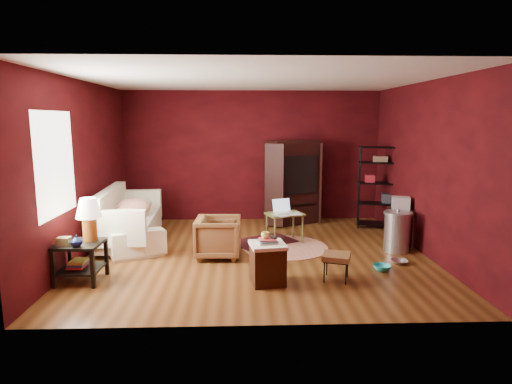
% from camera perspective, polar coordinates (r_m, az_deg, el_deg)
% --- Properties ---
extents(room, '(5.54, 5.04, 2.84)m').
position_cam_1_polar(room, '(6.82, -0.27, 3.04)').
color(room, brown).
rests_on(room, ground).
extents(sofa, '(1.50, 2.25, 0.85)m').
position_cam_1_polar(sofa, '(7.99, -16.83, -3.51)').
color(sofa, white).
rests_on(sofa, ground).
extents(armchair, '(0.68, 0.72, 0.72)m').
position_cam_1_polar(armchair, '(6.90, -5.02, -5.76)').
color(armchair, black).
rests_on(armchair, ground).
extents(pet_bowl_steel, '(0.25, 0.06, 0.25)m').
position_cam_1_polar(pet_bowl_steel, '(6.97, 18.58, -8.08)').
color(pet_bowl_steel, silver).
rests_on(pet_bowl_steel, ground).
extents(pet_bowl_turquoise, '(0.26, 0.09, 0.26)m').
position_cam_1_polar(pet_bowl_turquoise, '(6.60, 16.49, -8.93)').
color(pet_bowl_turquoise, '#29B8C0').
rests_on(pet_bowl_turquoise, ground).
extents(vase, '(0.19, 0.19, 0.15)m').
position_cam_1_polar(vase, '(6.08, -22.84, -6.04)').
color(vase, '#0C153F').
rests_on(vase, side_table).
extents(mug, '(0.13, 0.11, 0.11)m').
position_cam_1_polar(mug, '(5.71, 1.26, -5.69)').
color(mug, '#FDF97C').
rests_on(mug, hamper).
extents(side_table, '(0.60, 0.60, 1.14)m').
position_cam_1_polar(side_table, '(6.27, -21.88, -4.93)').
color(side_table, black).
rests_on(side_table, ground).
extents(sofa_cushions, '(0.99, 2.19, 0.90)m').
position_cam_1_polar(sofa_cushions, '(7.96, -16.79, -3.47)').
color(sofa_cushions, white).
rests_on(sofa_cushions, sofa).
extents(hamper, '(0.52, 0.52, 0.64)m').
position_cam_1_polar(hamper, '(5.82, 1.56, -9.38)').
color(hamper, '#3F1F0E').
rests_on(hamper, ground).
extents(footstool, '(0.46, 0.46, 0.37)m').
position_cam_1_polar(footstool, '(6.02, 10.68, -8.59)').
color(footstool, black).
rests_on(footstool, ground).
extents(rug_round, '(1.76, 1.76, 0.01)m').
position_cam_1_polar(rug_round, '(7.48, 3.88, -7.32)').
color(rug_round, beige).
rests_on(rug_round, ground).
extents(rug_oriental, '(1.31, 1.18, 0.01)m').
position_cam_1_polar(rug_oriental, '(7.78, 1.02, -6.58)').
color(rug_oriental, '#461217').
rests_on(rug_oriental, ground).
extents(laptop_desk, '(0.74, 0.64, 0.77)m').
position_cam_1_polar(laptop_desk, '(7.68, 3.82, -3.25)').
color(laptop_desk, '#606B30').
rests_on(laptop_desk, ground).
extents(tv_armoire, '(1.27, 1.05, 1.76)m').
position_cam_1_polar(tv_armoire, '(9.05, 4.91, 1.54)').
color(tv_armoire, black).
rests_on(tv_armoire, ground).
extents(wire_shelving, '(0.87, 0.51, 1.66)m').
position_cam_1_polar(wire_shelving, '(8.98, 16.15, 1.08)').
color(wire_shelving, black).
rests_on(wire_shelving, ground).
extents(small_stand, '(0.53, 0.53, 0.85)m').
position_cam_1_polar(small_stand, '(7.93, 18.71, -2.16)').
color(small_stand, black).
rests_on(small_stand, ground).
extents(trash_can, '(0.60, 0.60, 0.73)m').
position_cam_1_polar(trash_can, '(7.55, 18.29, -5.00)').
color(trash_can, silver).
rests_on(trash_can, ground).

